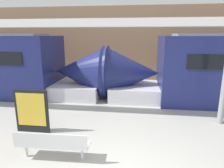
# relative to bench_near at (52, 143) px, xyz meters

# --- Properties ---
(station_wall) EXTENTS (56.00, 0.20, 5.00)m
(station_wall) POSITION_rel_bench_near_xyz_m (1.65, 9.38, 2.02)
(station_wall) COLOR #937051
(station_wall) RESTS_ON ground_plane
(bench_near) EXTENTS (1.90, 0.49, 0.79)m
(bench_near) POSITION_rel_bench_near_xyz_m (0.00, 0.00, 0.00)
(bench_near) COLOR silver
(bench_near) RESTS_ON ground_plane
(poster_board) EXTENTS (1.12, 0.07, 1.45)m
(poster_board) POSITION_rel_bench_near_xyz_m (-1.27, 1.38, 0.26)
(poster_board) COLOR black
(poster_board) RESTS_ON ground_plane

